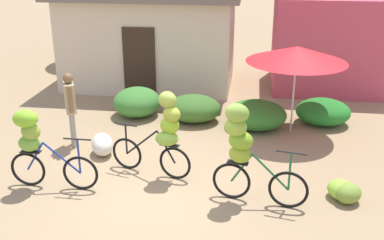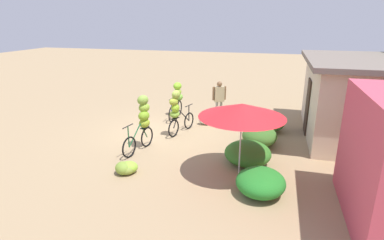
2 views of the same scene
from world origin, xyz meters
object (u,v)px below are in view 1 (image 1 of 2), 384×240
building_low (151,38)px  banana_pile_on_ground (344,191)px  shop_pink (328,42)px  bicycle_leftmost (36,142)px  produce_sack (102,144)px  bicycle_center_loaded (244,146)px  person_vendor (70,102)px  bicycle_near_pile (164,131)px  market_umbrella (297,54)px

building_low → banana_pile_on_ground: bearing=-53.6°
shop_pink → banana_pile_on_ground: (-0.53, -6.83, -1.20)m
bicycle_leftmost → produce_sack: size_ratio=2.36×
bicycle_center_loaded → person_vendor: (-3.70, 1.80, -0.03)m
bicycle_leftmost → bicycle_near_pile: size_ratio=0.97×
bicycle_leftmost → banana_pile_on_ground: bearing=2.8°
bicycle_near_pile → bicycle_center_loaded: 1.62m
building_low → bicycle_center_loaded: 7.42m
bicycle_leftmost → person_vendor: size_ratio=1.01×
shop_pink → produce_sack: (-5.22, -5.62, -1.14)m
market_umbrella → bicycle_near_pile: 3.72m
building_low → person_vendor: bearing=-97.7°
market_umbrella → bicycle_leftmost: size_ratio=1.36×
bicycle_near_pile → person_vendor: 2.50m
banana_pile_on_ground → produce_sack: size_ratio=1.09×
shop_pink → banana_pile_on_ground: size_ratio=4.19×
shop_pink → produce_sack: shop_pink is taller
shop_pink → market_umbrella: bearing=-107.9°
market_umbrella → person_vendor: 5.03m
bicycle_near_pile → person_vendor: (-2.22, 1.13, 0.06)m
produce_sack → bicycle_near_pile: bearing=-28.4°
banana_pile_on_ground → person_vendor: bearing=164.2°
bicycle_leftmost → bicycle_center_loaded: 3.64m
building_low → banana_pile_on_ground: building_low is taller
building_low → person_vendor: building_low is taller
produce_sack → person_vendor: size_ratio=0.43×
bicycle_leftmost → banana_pile_on_ground: bicycle_leftmost is taller
bicycle_leftmost → shop_pink: bearing=50.2°
bicycle_near_pile → produce_sack: 1.82m
building_low → produce_sack: building_low is taller
market_umbrella → banana_pile_on_ground: bearing=-76.6°
building_low → bicycle_leftmost: size_ratio=3.29×
bicycle_center_loaded → banana_pile_on_ground: bearing=8.3°
building_low → bicycle_leftmost: 6.81m
shop_pink → person_vendor: bearing=-138.5°
produce_sack → person_vendor: 1.13m
shop_pink → market_umbrella: shop_pink is taller
market_umbrella → building_low: bearing=139.3°
building_low → shop_pink: (5.31, 0.33, -0.06)m
bicycle_near_pile → building_low: bearing=104.4°
shop_pink → person_vendor: (-5.98, -5.28, -0.36)m
bicycle_center_loaded → person_vendor: bicycle_center_loaded is taller
bicycle_leftmost → bicycle_center_loaded: bicycle_center_loaded is taller
shop_pink → bicycle_center_loaded: (-2.28, -7.09, -0.33)m
market_umbrella → banana_pile_on_ground: (0.71, -3.00, -1.69)m
shop_pink → bicycle_leftmost: shop_pink is taller
person_vendor → banana_pile_on_ground: bearing=-15.8°
bicycle_center_loaded → bicycle_leftmost: bearing=-179.9°
shop_pink → market_umbrella: size_ratio=1.42×
shop_pink → produce_sack: 7.75m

